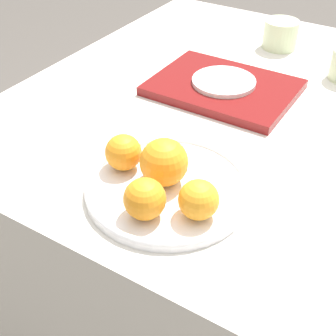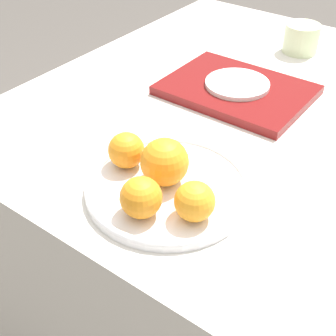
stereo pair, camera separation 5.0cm
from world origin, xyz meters
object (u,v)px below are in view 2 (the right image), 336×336
at_px(cup_0, 301,38).
at_px(orange_0, 165,162).
at_px(orange_1, 126,150).
at_px(fruit_platter, 168,187).
at_px(orange_3, 195,201).
at_px(side_plate, 237,84).
at_px(serving_tray, 237,90).
at_px(orange_2, 141,198).

bearing_deg(cup_0, orange_0, -85.83).
height_order(orange_1, cup_0, orange_1).
bearing_deg(orange_1, fruit_platter, -1.89).
height_order(orange_1, orange_3, same).
bearing_deg(side_plate, orange_0, -79.58).
relative_size(orange_1, serving_tray, 0.20).
xyz_separation_m(orange_0, orange_2, (0.02, -0.08, -0.01)).
distance_m(fruit_platter, side_plate, 0.37).
relative_size(orange_0, orange_2, 1.23).
bearing_deg(orange_0, orange_3, -25.65).
bearing_deg(cup_0, orange_1, -92.79).
bearing_deg(serving_tray, side_plate, -90.00).
height_order(serving_tray, side_plate, side_plate).
relative_size(serving_tray, cup_0, 3.48).
relative_size(orange_2, side_plate, 0.46).
relative_size(orange_3, cup_0, 0.70).
xyz_separation_m(orange_3, cup_0, (-0.14, 0.70, -0.01)).
xyz_separation_m(orange_2, orange_3, (0.07, 0.04, -0.00)).
bearing_deg(side_plate, orange_2, -79.18).
bearing_deg(side_plate, cup_0, 86.61).
relative_size(fruit_platter, orange_0, 3.44).
bearing_deg(side_plate, orange_3, -68.96).
bearing_deg(orange_3, orange_0, 154.35).
distance_m(orange_1, cup_0, 0.66).
relative_size(orange_0, orange_1, 1.27).
bearing_deg(orange_2, cup_0, 95.14).
bearing_deg(serving_tray, orange_1, -92.29).
xyz_separation_m(fruit_platter, side_plate, (-0.08, 0.36, 0.02)).
xyz_separation_m(orange_1, orange_3, (0.17, -0.04, -0.00)).
height_order(orange_1, side_plate, orange_1).
distance_m(orange_0, orange_2, 0.09).
height_order(orange_2, orange_3, orange_2).
distance_m(serving_tray, side_plate, 0.02).
bearing_deg(cup_0, orange_2, -84.86).
relative_size(orange_3, side_plate, 0.44).
relative_size(side_plate, cup_0, 1.59).
height_order(fruit_platter, serving_tray, serving_tray).
bearing_deg(orange_3, fruit_platter, 154.73).
height_order(serving_tray, cup_0, cup_0).
relative_size(fruit_platter, orange_3, 4.39).
bearing_deg(orange_2, orange_1, 140.50).
bearing_deg(orange_1, cup_0, 87.21).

